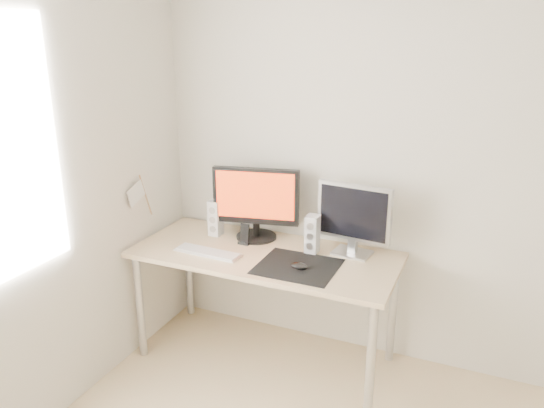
% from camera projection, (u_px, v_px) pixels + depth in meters
% --- Properties ---
extents(wall_back, '(3.50, 0.00, 3.50)m').
position_uv_depth(wall_back, '(440.00, 171.00, 3.01)').
color(wall_back, silver).
rests_on(wall_back, ground).
extents(mousepad, '(0.45, 0.40, 0.00)m').
position_uv_depth(mousepad, '(298.00, 266.00, 3.01)').
color(mousepad, black).
rests_on(mousepad, desk).
extents(mouse, '(0.10, 0.06, 0.04)m').
position_uv_depth(mouse, '(299.00, 266.00, 2.97)').
color(mouse, black).
rests_on(mouse, mousepad).
extents(desk, '(1.60, 0.70, 0.73)m').
position_uv_depth(desk, '(265.00, 264.00, 3.23)').
color(desk, '#D1B587').
rests_on(desk, ground).
extents(main_monitor, '(0.55, 0.31, 0.47)m').
position_uv_depth(main_monitor, '(256.00, 201.00, 3.35)').
color(main_monitor, black).
rests_on(main_monitor, desk).
extents(second_monitor, '(0.45, 0.18, 0.43)m').
position_uv_depth(second_monitor, '(354.00, 216.00, 3.11)').
color(second_monitor, silver).
rests_on(second_monitor, desk).
extents(speaker_left, '(0.07, 0.09, 0.23)m').
position_uv_depth(speaker_left, '(216.00, 218.00, 3.45)').
color(speaker_left, white).
rests_on(speaker_left, desk).
extents(speaker_right, '(0.07, 0.09, 0.23)m').
position_uv_depth(speaker_right, '(312.00, 234.00, 3.18)').
color(speaker_right, white).
rests_on(speaker_right, desk).
extents(keyboard, '(0.43, 0.14, 0.02)m').
position_uv_depth(keyboard, '(208.00, 252.00, 3.19)').
color(keyboard, silver).
rests_on(keyboard, desk).
extents(phone_dock, '(0.07, 0.06, 0.13)m').
position_uv_depth(phone_dock, '(245.00, 238.00, 3.33)').
color(phone_dock, black).
rests_on(phone_dock, desk).
extents(pennant, '(0.01, 0.23, 0.29)m').
position_uv_depth(pennant, '(139.00, 194.00, 3.28)').
color(pennant, '#A57F54').
rests_on(pennant, wall_left).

